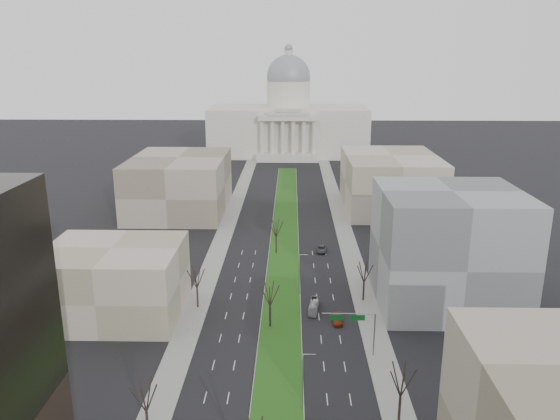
# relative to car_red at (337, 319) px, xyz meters

# --- Properties ---
(ground) EXTENTS (600.00, 600.00, 0.00)m
(ground) POSITION_rel_car_red_xyz_m (-10.95, 37.96, -0.67)
(ground) COLOR black
(ground) RESTS_ON ground
(median) EXTENTS (8.00, 222.03, 0.20)m
(median) POSITION_rel_car_red_xyz_m (-10.95, 36.95, -0.57)
(median) COLOR #999993
(median) RESTS_ON ground
(sidewalk_left) EXTENTS (5.00, 330.00, 0.15)m
(sidewalk_left) POSITION_rel_car_red_xyz_m (-28.45, 12.96, -0.59)
(sidewalk_left) COLOR gray
(sidewalk_left) RESTS_ON ground
(sidewalk_right) EXTENTS (5.00, 330.00, 0.15)m
(sidewalk_right) POSITION_rel_car_red_xyz_m (6.55, 12.96, -0.59)
(sidewalk_right) COLOR gray
(sidewalk_right) RESTS_ON ground
(capitol) EXTENTS (80.00, 46.00, 55.00)m
(capitol) POSITION_rel_car_red_xyz_m (-10.95, 187.55, 15.64)
(capitol) COLOR beige
(capitol) RESTS_ON ground
(building_beige_left) EXTENTS (26.00, 22.00, 14.00)m
(building_beige_left) POSITION_rel_car_red_xyz_m (-43.95, 2.96, 6.33)
(building_beige_left) COLOR #9D977A
(building_beige_left) RESTS_ON ground
(building_grey_right) EXTENTS (28.00, 26.00, 24.00)m
(building_grey_right) POSITION_rel_car_red_xyz_m (23.05, 9.96, 11.33)
(building_grey_right) COLOR slate
(building_grey_right) RESTS_ON ground
(building_far_left) EXTENTS (30.00, 40.00, 18.00)m
(building_far_left) POSITION_rel_car_red_xyz_m (-45.95, 77.96, 8.33)
(building_far_left) COLOR gray
(building_far_left) RESTS_ON ground
(building_far_right) EXTENTS (30.00, 40.00, 18.00)m
(building_far_right) POSITION_rel_car_red_xyz_m (24.05, 82.96, 8.33)
(building_far_right) COLOR #9D977A
(building_far_right) RESTS_ON ground
(tree_left_mid) EXTENTS (5.40, 5.40, 9.72)m
(tree_left_mid) POSITION_rel_car_red_xyz_m (-28.15, -34.04, 6.33)
(tree_left_mid) COLOR black
(tree_left_mid) RESTS_ON ground
(tree_left_far) EXTENTS (5.28, 5.28, 9.50)m
(tree_left_far) POSITION_rel_car_red_xyz_m (-28.15, 5.96, 6.17)
(tree_left_far) COLOR black
(tree_left_far) RESTS_ON ground
(tree_right_mid) EXTENTS (5.52, 5.52, 9.94)m
(tree_right_mid) POSITION_rel_car_red_xyz_m (6.25, -30.04, 6.49)
(tree_right_mid) COLOR black
(tree_right_mid) RESTS_ON ground
(tree_right_far) EXTENTS (5.04, 5.04, 9.07)m
(tree_right_far) POSITION_rel_car_red_xyz_m (6.25, 9.96, 5.86)
(tree_right_far) COLOR black
(tree_right_far) RESTS_ON ground
(tree_median_b) EXTENTS (5.40, 5.40, 9.72)m
(tree_median_b) POSITION_rel_car_red_xyz_m (-12.95, -2.04, 6.33)
(tree_median_b) COLOR black
(tree_median_b) RESTS_ON ground
(tree_median_c) EXTENTS (5.40, 5.40, 9.72)m
(tree_median_c) POSITION_rel_car_red_xyz_m (-12.95, 37.96, 6.33)
(tree_median_c) COLOR black
(tree_median_c) RESTS_ON ground
(streetlamp_median_b) EXTENTS (1.90, 0.20, 9.16)m
(streetlamp_median_b) POSITION_rel_car_red_xyz_m (-7.19, -27.04, 4.14)
(streetlamp_median_b) COLOR gray
(streetlamp_median_b) RESTS_ON ground
(streetlamp_median_c) EXTENTS (1.90, 0.20, 9.16)m
(streetlamp_median_c) POSITION_rel_car_red_xyz_m (-7.19, 12.96, 4.14)
(streetlamp_median_c) COLOR gray
(streetlamp_median_c) RESTS_ON ground
(mast_arm_signs) EXTENTS (9.12, 0.24, 8.09)m
(mast_arm_signs) POSITION_rel_car_red_xyz_m (2.54, -12.01, 5.44)
(mast_arm_signs) COLOR gray
(mast_arm_signs) RESTS_ON ground
(car_red) EXTENTS (1.89, 4.62, 1.34)m
(car_red) POSITION_rel_car_red_xyz_m (0.00, 0.00, 0.00)
(car_red) COLOR maroon
(car_red) RESTS_ON ground
(car_grey_far) EXTENTS (2.86, 5.51, 1.48)m
(car_grey_far) POSITION_rel_car_red_xyz_m (-1.05, 39.52, 0.07)
(car_grey_far) COLOR #414248
(car_grey_far) RESTS_ON ground
(box_van) EXTENTS (2.69, 7.24, 1.97)m
(box_van) POSITION_rel_car_red_xyz_m (-4.34, 5.07, 0.32)
(box_van) COLOR #B9B9B9
(box_van) RESTS_ON ground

